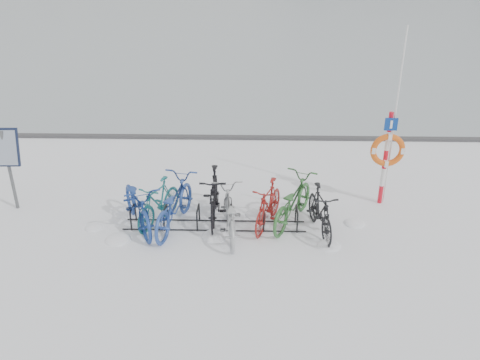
{
  "coord_description": "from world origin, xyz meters",
  "views": [
    {
      "loc": [
        0.81,
        -9.02,
        5.17
      ],
      "look_at": [
        0.55,
        0.6,
        0.86
      ],
      "focal_mm": 35.0,
      "sensor_mm": 36.0,
      "label": 1
    }
  ],
  "objects": [
    {
      "name": "bike_2",
      "position": [
        -0.89,
        0.02,
        0.57
      ],
      "size": [
        1.17,
        2.26,
        1.13
      ],
      "primitive_type": "imported",
      "rotation": [
        0.0,
        0.0,
        2.94
      ],
      "color": "#294797",
      "rests_on": "ground"
    },
    {
      "name": "bike_5",
      "position": [
        1.18,
        0.13,
        0.52
      ],
      "size": [
        1.04,
        1.79,
        1.04
      ],
      "primitive_type": "imported",
      "rotation": [
        0.0,
        0.0,
        -0.34
      ],
      "color": "maroon",
      "rests_on": "ground"
    },
    {
      "name": "bike_1",
      "position": [
        -1.25,
        0.21,
        0.51
      ],
      "size": [
        1.07,
        1.74,
        1.01
      ],
      "primitive_type": "imported",
      "rotation": [
        0.0,
        0.0,
        -0.38
      ],
      "color": "#19676D",
      "rests_on": "ground"
    },
    {
      "name": "bike_6",
      "position": [
        1.72,
        0.29,
        0.54
      ],
      "size": [
        1.55,
        2.17,
        1.08
      ],
      "primitive_type": "imported",
      "rotation": [
        0.0,
        0.0,
        2.69
      ],
      "color": "#316831",
      "rests_on": "ground"
    },
    {
      "name": "bike_rack",
      "position": [
        0.0,
        0.0,
        0.18
      ],
      "size": [
        4.0,
        0.48,
        0.46
      ],
      "color": "black",
      "rests_on": "ground"
    },
    {
      "name": "info_board",
      "position": [
        -4.77,
        0.72,
        1.43
      ],
      "size": [
        0.67,
        0.27,
        1.98
      ],
      "rotation": [
        0.0,
        0.0,
        0.03
      ],
      "color": "#595B5E",
      "rests_on": "ground"
    },
    {
      "name": "bike_7",
      "position": [
        2.28,
        -0.16,
        0.52
      ],
      "size": [
        0.74,
        1.8,
        1.05
      ],
      "primitive_type": "imported",
      "rotation": [
        0.0,
        0.0,
        0.15
      ],
      "color": "black",
      "rests_on": "ground"
    },
    {
      "name": "ground",
      "position": [
        0.0,
        0.0,
        0.0
      ],
      "size": [
        900.0,
        900.0,
        0.0
      ],
      "primitive_type": "plane",
      "color": "white",
      "rests_on": "ground"
    },
    {
      "name": "bike_0",
      "position": [
        -1.67,
        -0.0,
        0.56
      ],
      "size": [
        1.62,
        2.24,
        1.12
      ],
      "primitive_type": "imported",
      "rotation": [
        0.0,
        0.0,
        0.47
      ],
      "color": "navy",
      "rests_on": "ground"
    },
    {
      "name": "bike_3",
      "position": [
        -0.02,
        0.35,
        0.6
      ],
      "size": [
        0.61,
        2.01,
        1.2
      ],
      "primitive_type": "imported",
      "rotation": [
        0.0,
        0.0,
        0.02
      ],
      "color": "black",
      "rests_on": "ground"
    },
    {
      "name": "snow_drifts",
      "position": [
        0.33,
        -0.22,
        0.0
      ],
      "size": [
        6.2,
        1.82,
        0.19
      ],
      "color": "white",
      "rests_on": "ground"
    },
    {
      "name": "quay_edge",
      "position": [
        0.0,
        5.9,
        0.05
      ],
      "size": [
        400.0,
        0.25,
        0.1
      ],
      "primitive_type": "cube",
      "color": "#3F3F42",
      "rests_on": "ground"
    },
    {
      "name": "lifebuoy_station",
      "position": [
        3.94,
        1.2,
        1.39
      ],
      "size": [
        0.8,
        0.23,
        4.14
      ],
      "color": "red",
      "rests_on": "ground"
    },
    {
      "name": "bike_4",
      "position": [
        0.34,
        -0.3,
        0.52
      ],
      "size": [
        0.93,
        2.04,
        1.03
      ],
      "primitive_type": "imported",
      "rotation": [
        0.0,
        0.0,
        3.27
      ],
      "color": "#A4A8AB",
      "rests_on": "ground"
    }
  ]
}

